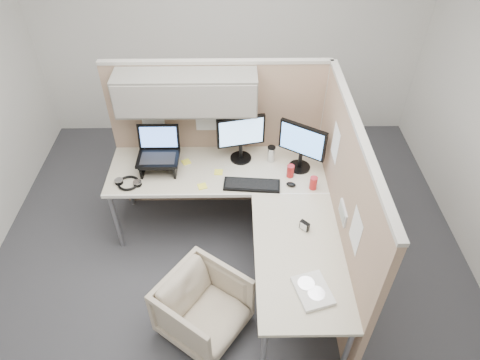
{
  "coord_description": "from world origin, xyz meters",
  "views": [
    {
      "loc": [
        0.07,
        -2.46,
        3.29
      ],
      "look_at": [
        0.1,
        0.25,
        0.85
      ],
      "focal_mm": 32.0,
      "sensor_mm": 36.0,
      "label": 1
    }
  ],
  "objects_px": {
    "desk": "(243,204)",
    "office_chair": "(203,306)",
    "monitor_left": "(241,135)",
    "keyboard": "(252,185)"
  },
  "relations": [
    {
      "from": "desk",
      "to": "office_chair",
      "type": "height_order",
      "value": "desk"
    },
    {
      "from": "desk",
      "to": "monitor_left",
      "type": "height_order",
      "value": "monitor_left"
    },
    {
      "from": "monitor_left",
      "to": "keyboard",
      "type": "height_order",
      "value": "monitor_left"
    },
    {
      "from": "desk",
      "to": "keyboard",
      "type": "distance_m",
      "value": 0.2
    },
    {
      "from": "monitor_left",
      "to": "keyboard",
      "type": "bearing_deg",
      "value": -88.94
    },
    {
      "from": "desk",
      "to": "keyboard",
      "type": "xyz_separation_m",
      "value": [
        0.08,
        0.18,
        0.05
      ]
    },
    {
      "from": "monitor_left",
      "to": "keyboard",
      "type": "distance_m",
      "value": 0.47
    },
    {
      "from": "desk",
      "to": "keyboard",
      "type": "bearing_deg",
      "value": 65.82
    },
    {
      "from": "office_chair",
      "to": "monitor_left",
      "type": "relative_size",
      "value": 1.32
    },
    {
      "from": "desk",
      "to": "office_chair",
      "type": "relative_size",
      "value": 3.26
    }
  ]
}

